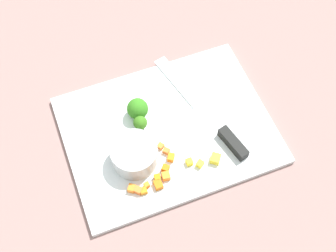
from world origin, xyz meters
TOP-DOWN VIEW (x-y plane):
  - ground_plane at (0.00, 0.00)m, footprint 4.00×4.00m
  - cutting_board at (0.00, 0.00)m, footprint 0.41×0.31m
  - prep_bowl at (0.08, 0.04)m, footprint 0.09×0.09m
  - chef_knife at (-0.09, 0.03)m, footprint 0.09×0.29m
  - carrot_dice_0 at (0.02, 0.05)m, footprint 0.02×0.02m
  - carrot_dice_1 at (0.04, 0.08)m, footprint 0.02×0.02m
  - carrot_dice_2 at (0.02, 0.06)m, footprint 0.02×0.02m
  - carrot_dice_3 at (0.09, 0.11)m, footprint 0.01×0.01m
  - carrot_dice_4 at (0.04, 0.10)m, footprint 0.02×0.02m
  - carrot_dice_5 at (0.06, 0.11)m, footprint 0.01×0.02m
  - carrot_dice_6 at (0.11, 0.10)m, footprint 0.02×0.02m
  - carrot_dice_7 at (0.06, 0.09)m, footprint 0.01×0.01m
  - carrot_dice_8 at (0.03, 0.03)m, footprint 0.02×0.02m
  - carrot_dice_9 at (0.10, 0.10)m, footprint 0.02×0.02m
  - carrot_dice_10 at (0.08, 0.10)m, footprint 0.01×0.01m
  - pepper_dice_0 at (-0.03, 0.10)m, footprint 0.02×0.02m
  - pepper_dice_1 at (-0.01, 0.09)m, footprint 0.01×0.01m
  - pepper_dice_2 at (-0.06, 0.10)m, footprint 0.03×0.03m
  - broccoli_floret_0 at (0.05, -0.02)m, footprint 0.03×0.03m
  - broccoli_floret_1 at (0.04, -0.05)m, footprint 0.04×0.04m

SIDE VIEW (x-z plane):
  - ground_plane at x=0.00m, z-range 0.00..0.00m
  - cutting_board at x=0.00m, z-range 0.00..0.01m
  - carrot_dice_8 at x=0.03m, z-range 0.01..0.02m
  - carrot_dice_0 at x=0.02m, z-range 0.01..0.02m
  - carrot_dice_10 at x=0.08m, z-range 0.01..0.02m
  - carrot_dice_3 at x=0.09m, z-range 0.01..0.02m
  - pepper_dice_0 at x=-0.03m, z-range 0.01..0.02m
  - carrot_dice_2 at x=0.02m, z-range 0.01..0.02m
  - carrot_dice_5 at x=0.06m, z-range 0.01..0.02m
  - pepper_dice_1 at x=-0.01m, z-range 0.01..0.02m
  - carrot_dice_9 at x=0.10m, z-range 0.01..0.02m
  - carrot_dice_1 at x=0.04m, z-range 0.01..0.02m
  - carrot_dice_7 at x=0.06m, z-range 0.01..0.02m
  - carrot_dice_6 at x=0.11m, z-range 0.01..0.02m
  - carrot_dice_4 at x=0.04m, z-range 0.01..0.03m
  - pepper_dice_2 at x=-0.06m, z-range 0.01..0.03m
  - chef_knife at x=-0.09m, z-range 0.01..0.03m
  - broccoli_floret_0 at x=0.05m, z-range 0.01..0.05m
  - prep_bowl at x=0.08m, z-range 0.01..0.06m
  - broccoli_floret_1 at x=0.04m, z-range 0.01..0.06m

